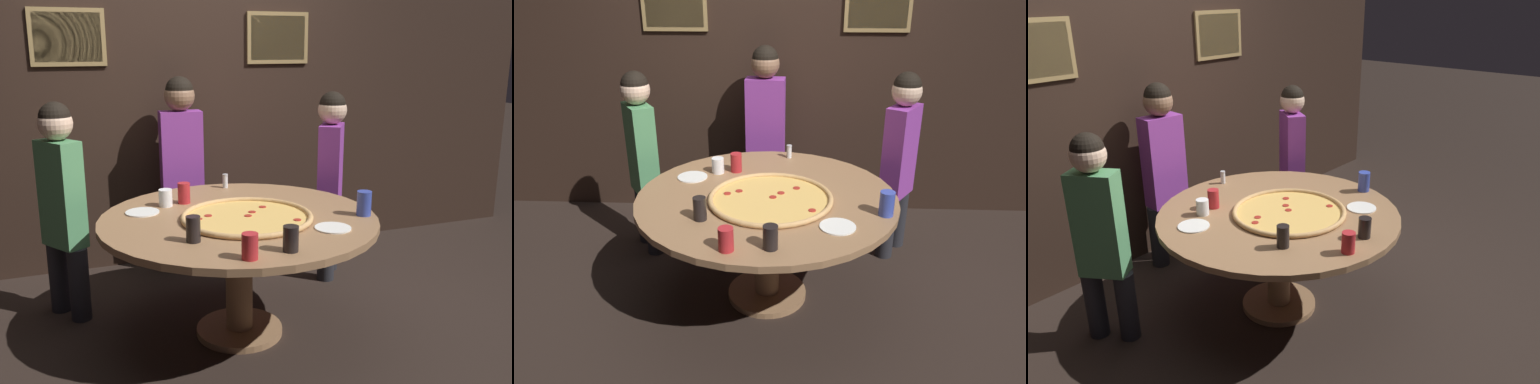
# 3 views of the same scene
# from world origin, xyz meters

# --- Properties ---
(ground_plane) EXTENTS (24.00, 24.00, 0.00)m
(ground_plane) POSITION_xyz_m (0.00, 0.00, 0.00)
(ground_plane) COLOR black
(back_wall) EXTENTS (6.40, 0.08, 2.60)m
(back_wall) POSITION_xyz_m (0.00, 1.40, 1.30)
(back_wall) COLOR black
(back_wall) RESTS_ON ground_plane
(dining_table) EXTENTS (1.60, 1.60, 0.74)m
(dining_table) POSITION_xyz_m (0.00, 0.00, 0.61)
(dining_table) COLOR #936B47
(dining_table) RESTS_ON ground_plane
(giant_pizza) EXTENTS (0.75, 0.75, 0.03)m
(giant_pizza) POSITION_xyz_m (0.03, -0.07, 0.75)
(giant_pizza) COLOR #EAB75B
(giant_pizza) RESTS_ON dining_table
(drink_cup_by_shaker) EXTENTS (0.08, 0.08, 0.14)m
(drink_cup_by_shaker) POSITION_xyz_m (0.69, -0.23, 0.81)
(drink_cup_by_shaker) COLOR #384CB7
(drink_cup_by_shaker) RESTS_ON dining_table
(drink_cup_near_left) EXTENTS (0.08, 0.08, 0.13)m
(drink_cup_near_left) POSITION_xyz_m (-0.23, 0.38, 0.81)
(drink_cup_near_left) COLOR #B22328
(drink_cup_near_left) RESTS_ON dining_table
(drink_cup_front_edge) EXTENTS (0.08, 0.08, 0.12)m
(drink_cup_front_edge) POSITION_xyz_m (-0.17, -0.66, 0.80)
(drink_cup_front_edge) COLOR #B22328
(drink_cup_front_edge) RESTS_ON dining_table
(drink_cup_far_left) EXTENTS (0.07, 0.07, 0.13)m
(drink_cup_far_left) POSITION_xyz_m (-0.35, -0.34, 0.81)
(drink_cup_far_left) COLOR black
(drink_cup_far_left) RESTS_ON dining_table
(drink_cup_near_right) EXTENTS (0.08, 0.08, 0.11)m
(drink_cup_near_right) POSITION_xyz_m (-0.35, 0.36, 0.79)
(drink_cup_near_right) COLOR white
(drink_cup_near_right) RESTS_ON dining_table
(drink_cup_centre_back) EXTENTS (0.08, 0.08, 0.13)m
(drink_cup_centre_back) POSITION_xyz_m (0.05, -0.63, 0.80)
(drink_cup_centre_back) COLOR black
(drink_cup_centre_back) RESTS_ON dining_table
(white_plate_left_side) EXTENTS (0.20, 0.20, 0.01)m
(white_plate_left_side) POSITION_xyz_m (-0.51, 0.26, 0.74)
(white_plate_left_side) COLOR white
(white_plate_left_side) RESTS_ON dining_table
(white_plate_far_back) EXTENTS (0.20, 0.20, 0.01)m
(white_plate_far_back) POSITION_xyz_m (0.40, -0.39, 0.74)
(white_plate_far_back) COLOR white
(white_plate_far_back) RESTS_ON dining_table
(condiment_shaker) EXTENTS (0.04, 0.04, 0.10)m
(condiment_shaker) POSITION_xyz_m (0.13, 0.67, 0.79)
(condiment_shaker) COLOR silver
(condiment_shaker) RESTS_ON dining_table
(diner_side_right) EXTENTS (0.37, 0.22, 1.48)m
(diner_side_right) POSITION_xyz_m (-0.07, 1.12, 0.84)
(diner_side_right) COLOR #232328
(diner_side_right) RESTS_ON ground_plane
(diner_far_right) EXTENTS (0.30, 0.35, 1.38)m
(diner_far_right) POSITION_xyz_m (0.93, 0.64, 0.78)
(diner_far_right) COLOR #232328
(diner_far_right) RESTS_ON ground_plane
(diner_far_left) EXTENTS (0.29, 0.36, 1.38)m
(diner_far_left) POSITION_xyz_m (-0.95, 0.61, 0.78)
(diner_far_left) COLOR #232328
(diner_far_left) RESTS_ON ground_plane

